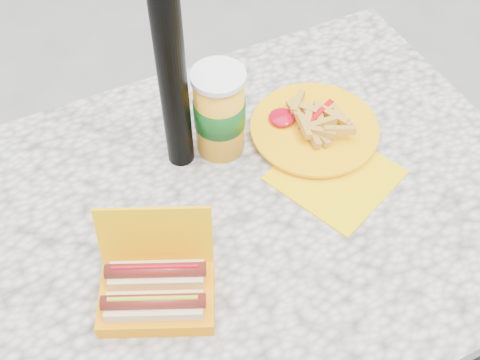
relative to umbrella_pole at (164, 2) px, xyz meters
name	(u,v)px	position (x,y,z in m)	size (l,w,h in m)	color
picnic_table	(218,250)	(0.00, -0.16, -0.46)	(1.20, 0.80, 0.75)	beige
umbrella_pole	(164,2)	(0.00, 0.00, 0.00)	(0.05, 0.05, 2.20)	black
hotdog_box	(156,290)	(-0.15, -0.27, -0.32)	(0.22, 0.21, 0.15)	#FFAF00
fries_plate	(315,131)	(0.26, -0.07, -0.34)	(0.28, 0.37, 0.05)	#FFCA00
soda_cup	(220,112)	(0.08, -0.01, -0.26)	(0.10, 0.10, 0.19)	#FFAB1E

